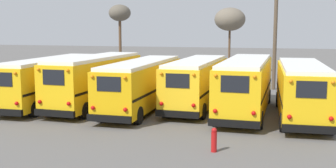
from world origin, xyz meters
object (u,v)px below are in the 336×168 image
bare_tree_1 (120,14)px  fire_hydrant (214,140)px  school_bus_2 (142,83)px  school_bus_4 (246,84)px  school_bus_1 (96,80)px  school_bus_0 (51,80)px  utility_pole (275,31)px  school_bus_5 (302,89)px  school_bus_3 (197,82)px  bare_tree_0 (230,20)px

bare_tree_1 → fire_hydrant: 34.77m
school_bus_2 → school_bus_4: school_bus_4 is taller
school_bus_1 → fire_hydrant: size_ratio=9.56×
school_bus_2 → fire_hydrant: size_ratio=10.35×
bare_tree_1 → fire_hydrant: size_ratio=7.54×
school_bus_0 → utility_pole: (14.25, 11.02, 3.17)m
school_bus_2 → school_bus_5: school_bus_5 is taller
school_bus_3 → utility_pole: size_ratio=1.03×
school_bus_1 → bare_tree_0: size_ratio=1.36×
school_bus_4 → utility_pole: utility_pole is taller
school_bus_4 → fire_hydrant: bearing=-94.0°
school_bus_4 → bare_tree_1: (-16.63, 21.83, 4.87)m
school_bus_3 → bare_tree_1: 25.21m
fire_hydrant → utility_pole: bearing=83.8°
school_bus_1 → school_bus_4: size_ratio=0.94×
bare_tree_1 → school_bus_5: bearing=-48.7°
school_bus_0 → fire_hydrant: bearing=-32.8°
school_bus_4 → school_bus_5: 3.28m
fire_hydrant → bare_tree_1: bearing=117.9°
school_bus_5 → school_bus_3: bearing=164.1°
school_bus_4 → school_bus_5: size_ratio=1.09×
school_bus_2 → bare_tree_1: bearing=114.7°
school_bus_3 → bare_tree_1: bearing=122.9°
school_bus_2 → school_bus_5: (9.58, -0.25, 0.03)m
school_bus_1 → utility_pole: (11.05, 10.93, 3.07)m
school_bus_1 → bare_tree_0: 23.17m
school_bus_1 → school_bus_5: bearing=-1.3°
school_bus_1 → school_bus_2: (3.19, -0.03, -0.11)m
school_bus_3 → bare_tree_0: (-0.38, 20.45, 4.29)m
school_bus_5 → bare_tree_1: bare_tree_1 is taller
school_bus_4 → bare_tree_0: 22.23m
utility_pole → bare_tree_1: bearing=147.9°
school_bus_1 → school_bus_2: 3.20m
school_bus_1 → fire_hydrant: 12.08m
school_bus_2 → bare_tree_0: (2.81, 22.02, 4.30)m
school_bus_0 → bare_tree_0: (9.20, 22.08, 4.28)m
school_bus_1 → fire_hydrant: school_bus_1 is taller
utility_pole → bare_tree_1: 21.44m
school_bus_2 → school_bus_5: bearing=-1.5°
school_bus_0 → school_bus_3: bearing=9.6°
school_bus_0 → bare_tree_0: bearing=67.4°
school_bus_3 → school_bus_4: 3.37m
school_bus_0 → bare_tree_0: bare_tree_0 is taller
school_bus_1 → bare_tree_0: bearing=74.7°
utility_pole → fire_hydrant: (-2.06, -18.88, -4.34)m
school_bus_3 → school_bus_5: bearing=-15.9°
school_bus_2 → utility_pole: 13.86m
school_bus_0 → school_bus_5: school_bus_5 is taller
utility_pole → school_bus_4: bearing=-98.0°
school_bus_0 → school_bus_4: bearing=2.4°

